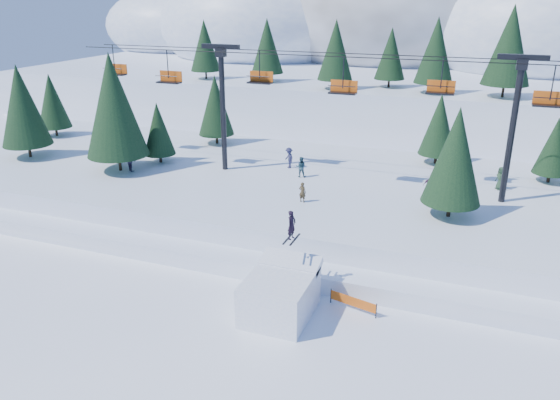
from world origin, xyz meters
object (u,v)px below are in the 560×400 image
(chairlift, at_px, (339,96))
(banner_far, at_px, (443,300))
(banner_near, at_px, (353,302))
(jump_kicker, at_px, (280,293))

(chairlift, xyz_separation_m, banner_far, (9.49, -12.06, -8.78))
(banner_far, bearing_deg, banner_near, -157.37)
(banner_near, bearing_deg, jump_kicker, -154.73)
(jump_kicker, bearing_deg, banner_far, 23.80)
(banner_far, bearing_deg, chairlift, 128.18)
(banner_near, bearing_deg, banner_far, 22.63)
(jump_kicker, xyz_separation_m, banner_far, (8.30, 3.66, -0.72))
(jump_kicker, relative_size, chairlift, 0.12)
(jump_kicker, relative_size, banner_far, 2.00)
(jump_kicker, distance_m, banner_far, 9.10)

